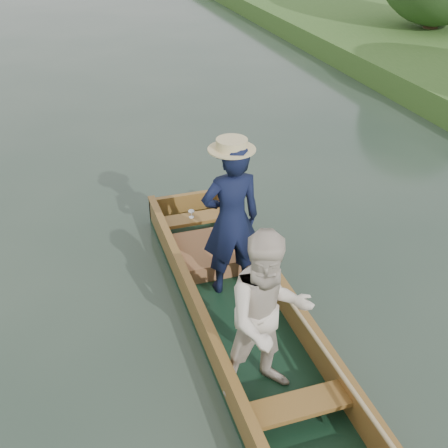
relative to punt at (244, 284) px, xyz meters
name	(u,v)px	position (x,y,z in m)	size (l,w,h in m)	color
ground	(240,319)	(0.04, 0.23, -0.69)	(120.00, 120.00, 0.00)	#283D30
punt	(244,284)	(0.00, 0.00, 0.00)	(1.13, 5.00, 2.01)	black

